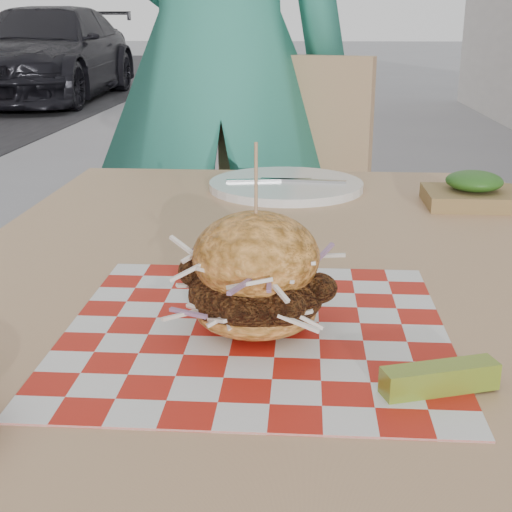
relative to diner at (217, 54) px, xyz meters
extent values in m
imported|color=teal|center=(0.00, 0.00, 0.00)|extent=(0.74, 0.53, 1.90)
imported|color=black|center=(-3.30, 7.97, -0.33)|extent=(1.81, 4.29, 1.24)
cube|color=tan|center=(0.20, -1.08, -0.22)|extent=(0.80, 1.20, 0.04)
cylinder|color=#333338|center=(-0.14, -0.54, -0.60)|extent=(0.05, 0.05, 0.71)
cylinder|color=#333338|center=(0.54, -0.54, -0.60)|extent=(0.05, 0.05, 0.71)
cube|color=tan|center=(0.20, -0.17, -0.50)|extent=(0.53, 0.53, 0.04)
cube|color=tan|center=(0.26, 0.02, -0.25)|extent=(0.41, 0.17, 0.50)
cylinder|color=#333338|center=(-0.03, -0.28, -0.74)|extent=(0.03, 0.03, 0.43)
cylinder|color=#333338|center=(0.31, -0.40, -0.74)|extent=(0.03, 0.03, 0.43)
cylinder|color=#333338|center=(0.08, 0.06, -0.74)|extent=(0.03, 0.03, 0.43)
cylinder|color=#333338|center=(0.42, -0.06, -0.74)|extent=(0.03, 0.03, 0.43)
cube|color=red|center=(0.18, -1.25, -0.20)|extent=(0.36, 0.36, 0.00)
ellipsoid|color=#EE9943|center=(0.18, -1.25, -0.18)|extent=(0.12, 0.12, 0.04)
ellipsoid|color=brown|center=(0.18, -1.25, -0.16)|extent=(0.13, 0.12, 0.06)
ellipsoid|color=#EE9943|center=(0.18, -1.25, -0.13)|extent=(0.12, 0.12, 0.08)
cylinder|color=tan|center=(0.18, -1.25, -0.07)|extent=(0.00, 0.00, 0.09)
cube|color=olive|center=(0.34, -1.36, -0.19)|extent=(0.10, 0.05, 0.02)
cylinder|color=white|center=(0.20, -0.64, -0.19)|extent=(0.27, 0.27, 0.01)
cube|color=silver|center=(0.17, -0.64, -0.19)|extent=(0.15, 0.03, 0.00)
cube|color=silver|center=(0.23, -0.64, -0.19)|extent=(0.15, 0.03, 0.00)
cube|color=olive|center=(0.50, -0.74, -0.19)|extent=(0.15, 0.12, 0.02)
ellipsoid|color=#154B15|center=(0.50, -0.74, -0.16)|extent=(0.09, 0.09, 0.03)
camera|label=1|loc=(0.23, -1.87, 0.08)|focal=50.00mm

